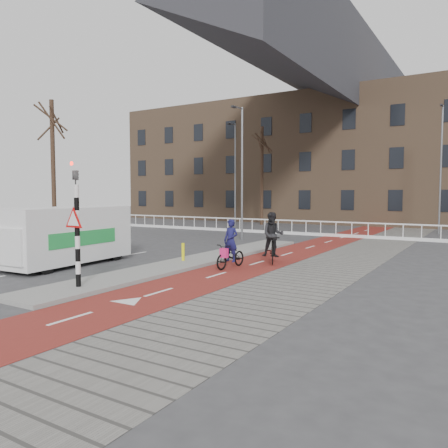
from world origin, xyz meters
The scene contains 16 objects.
ground centered at (0.00, 0.00, 0.00)m, with size 120.00×120.00×0.00m, color #38383A.
bike_lane centered at (1.50, 10.00, 0.01)m, with size 2.50×60.00×0.01m, color maroon.
sidewalk centered at (4.30, 10.00, 0.01)m, with size 3.00×60.00×0.01m, color slate.
curb_island centered at (-0.70, 4.00, 0.06)m, with size 1.80×16.00×0.12m, color gray.
traffic_signal centered at (-0.60, -2.02, 1.99)m, with size 0.80×0.80×3.68m.
bollard centered at (-0.94, 3.41, 0.47)m, with size 0.12×0.12×0.69m, color yellow.
cyclist_near centered at (1.21, 3.45, 0.61)m, with size 0.71×1.75×1.80m.
cyclist_far centered at (2.02, 5.35, 0.84)m, with size 1.27×1.92×2.01m.
van centered at (-4.64, 0.83, 1.17)m, with size 2.43×5.31×2.22m.
railing centered at (-5.00, 17.00, 0.31)m, with size 28.00×0.10×0.99m.
townhouse_row centered at (-3.00, 32.00, 7.81)m, with size 46.00×10.00×15.90m.
tree_left centered at (-12.29, 6.20, 4.05)m, with size 0.25×0.25×8.09m, color black.
tree_mid centered at (-7.98, 24.50, 4.30)m, with size 0.27×0.27×8.60m, color black.
streetlight_near centered at (-3.21, 12.28, 3.88)m, with size 0.12×0.12×7.77m, color slate.
streetlight_left centered at (-8.65, 20.94, 4.22)m, with size 0.12×0.12×8.43m, color slate.
streetlight_right centered at (6.37, 22.86, 4.34)m, with size 0.12×0.12×8.68m, color slate.
Camera 1 is at (9.28, -10.28, 2.75)m, focal length 35.00 mm.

